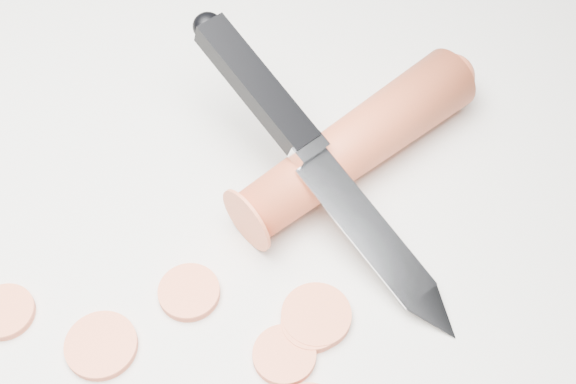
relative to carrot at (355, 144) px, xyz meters
The scene contains 9 objects.
ground 0.11m from the carrot, 102.52° to the right, with size 2.40×2.40×0.00m, color silver.
carrot is the anchor object (origin of this frame).
carrot_slice_0 0.23m from the carrot, 123.20° to the right, with size 0.03×0.03×0.01m, color #ED663A.
carrot_slice_2 0.12m from the carrot, 75.11° to the right, with size 0.03×0.03×0.01m, color #ED663A.
carrot_slice_3 0.14m from the carrot, 107.39° to the right, with size 0.04×0.04×0.01m, color #ED663A.
carrot_slice_4 0.11m from the carrot, 74.33° to the right, with size 0.04×0.04×0.01m, color #ED663A.
carrot_slice_5 0.19m from the carrot, 109.79° to the right, with size 0.04×0.04×0.01m, color #ED663A.
carrot_slice_8 0.14m from the carrot, 79.28° to the right, with size 0.03×0.03×0.01m, color #ED663A.
kitchen_knife 0.04m from the carrot, 94.42° to the right, with size 0.23×0.10×0.08m, color silver, non-canonical shape.
Camera 1 is at (0.14, -0.19, 0.41)m, focal length 50.00 mm.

